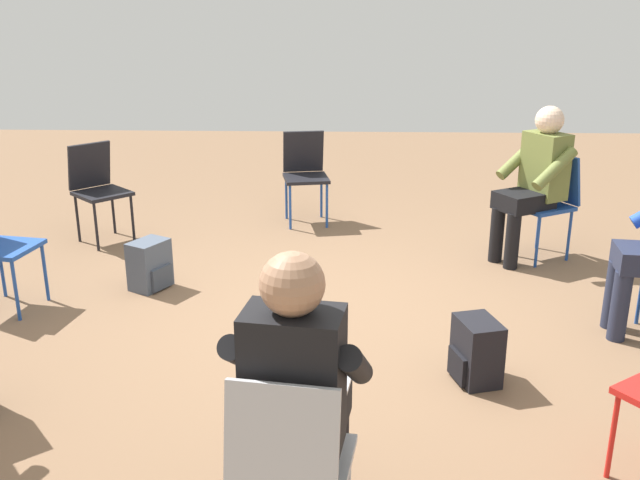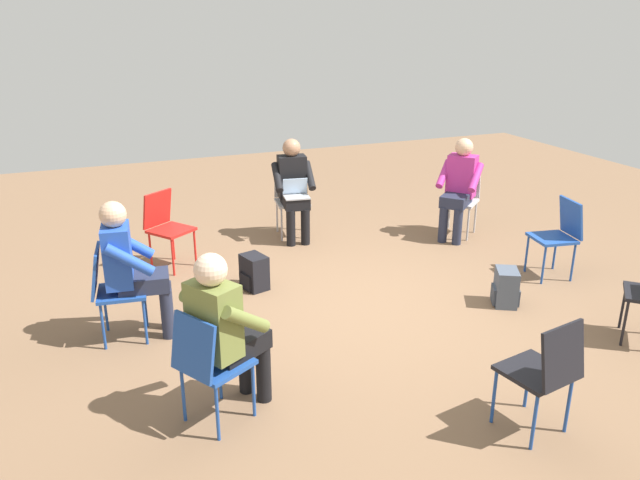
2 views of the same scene
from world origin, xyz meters
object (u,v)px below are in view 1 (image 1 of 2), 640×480
object	(u,v)px
chair_southwest	(548,198)
person_with_laptop	(300,387)
backpack_by_empty_chair	(150,267)
chair_north	(290,462)
person_in_olive	(535,176)
backpack_near_laptop_user	(477,354)
chair_south	(305,170)
chair_southeast	(98,185)

from	to	relation	value
chair_southwest	person_with_laptop	distance (m)	3.81
backpack_by_empty_chair	chair_north	bearing A→B (deg)	114.29
person_in_olive	backpack_near_laptop_user	size ratio (longest dim) A/B	3.44
person_in_olive	chair_south	bearing A→B (deg)	32.04
chair_south	backpack_near_laptop_user	size ratio (longest dim) A/B	2.36
chair_southwest	person_in_olive	bearing A→B (deg)	90.00
chair_south	chair_southwest	distance (m)	2.21
chair_south	person_in_olive	size ratio (longest dim) A/B	0.69
chair_south	person_in_olive	bearing A→B (deg)	141.34
chair_southeast	chair_southwest	xyz separation A→B (m)	(-3.77, 0.29, 0.00)
chair_south	chair_southwest	xyz separation A→B (m)	(-2.01, 0.92, 0.00)
chair_south	person_with_laptop	size ratio (longest dim) A/B	0.69
person_with_laptop	backpack_near_laptop_user	size ratio (longest dim) A/B	3.44
person_with_laptop	chair_south	bearing A→B (deg)	101.55
chair_south	person_in_olive	world-z (taller)	person_in_olive
person_with_laptop	backpack_by_empty_chair	size ratio (longest dim) A/B	3.44
chair_southeast	person_with_laptop	world-z (taller)	person_with_laptop
chair_southwest	chair_southeast	bearing A→B (deg)	55.81
person_in_olive	chair_southeast	bearing A→B (deg)	54.34
person_with_laptop	backpack_by_empty_chair	xyz separation A→B (m)	(1.26, -2.56, -0.53)
chair_south	chair_southeast	world-z (taller)	same
chair_north	backpack_near_laptop_user	distance (m)	1.76
chair_south	chair_southeast	distance (m)	1.87
chair_southwest	backpack_by_empty_chair	distance (m)	3.18
chair_north	backpack_by_empty_chair	xyz separation A→B (m)	(1.23, -2.73, -0.34)
chair_north	person_with_laptop	world-z (taller)	person_with_laptop
chair_southeast	chair_southwest	distance (m)	3.78
chair_southeast	person_with_laptop	size ratio (longest dim) A/B	0.69
person_in_olive	backpack_by_empty_chair	xyz separation A→B (m)	(2.92, 0.71, -0.54)
person_in_olive	backpack_by_empty_chair	world-z (taller)	person_in_olive
chair_south	chair_north	world-z (taller)	same
chair_southeast	backpack_by_empty_chair	distance (m)	1.34
backpack_by_empty_chair	chair_south	bearing A→B (deg)	-121.48
chair_north	chair_southeast	bearing A→B (deg)	125.73
person_with_laptop	person_in_olive	size ratio (longest dim) A/B	1.00
chair_north	chair_southwest	bearing A→B (deg)	71.26
person_in_olive	backpack_near_laptop_user	world-z (taller)	person_in_olive
person_with_laptop	backpack_near_laptop_user	bearing A→B (deg)	64.04
chair_south	person_with_laptop	bearing A→B (deg)	82.39
chair_north	chair_southwest	distance (m)	3.97
backpack_near_laptop_user	person_in_olive	bearing A→B (deg)	-111.13
chair_southeast	backpack_by_empty_chair	xyz separation A→B (m)	(-0.71, 1.08, -0.34)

